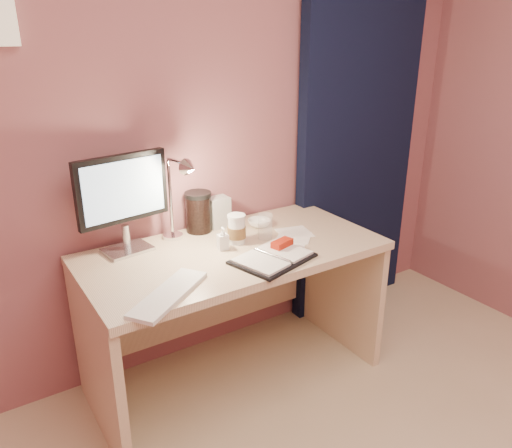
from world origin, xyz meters
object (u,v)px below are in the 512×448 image
product_box (218,212)px  desk_lamp (175,192)px  monitor (122,195)px  planner (273,257)px  keyboard (169,294)px  clear_cup (265,226)px  dark_jar (199,214)px  desk (227,285)px  lotion_bottle (223,238)px  bowl (259,223)px  coffee_cup (237,230)px

product_box → desk_lamp: size_ratio=0.37×
monitor → planner: (0.52, -0.44, -0.26)m
monitor → keyboard: bearing=-99.5°
clear_cup → dark_jar: dark_jar is taller
clear_cup → keyboard: bearing=-156.3°
desk → lotion_bottle: (-0.04, -0.05, 0.28)m
desk → desk_lamp: desk_lamp is taller
planner → lotion_bottle: size_ratio=3.68×
desk → bowl: bearing=21.2°
coffee_cup → product_box: size_ratio=0.90×
monitor → coffee_cup: bearing=-30.0°
clear_cup → dark_jar: (-0.23, 0.26, 0.03)m
product_box → monitor: bearing=-175.7°
clear_cup → product_box: size_ratio=0.78×
lotion_bottle → dark_jar: 0.26m
clear_cup → product_box: (-0.12, 0.26, 0.02)m
coffee_cup → bowl: coffee_cup is taller
planner → product_box: size_ratio=2.47×
desk → planner: 0.37m
monitor → bowl: bearing=-13.9°
coffee_cup → bowl: bearing=30.3°
desk → planner: planner is taller
keyboard → desk_lamp: desk_lamp is taller
dark_jar → monitor: bearing=-173.3°
dark_jar → product_box: size_ratio=1.15×
planner → bowl: 0.41m
planner → lotion_bottle: bearing=105.6°
bowl → desk_lamp: size_ratio=0.28×
planner → keyboard: bearing=170.5°
product_box → lotion_bottle: bearing=-115.7°
lotion_bottle → desk: bearing=50.0°
lotion_bottle → product_box: 0.29m
keyboard → bowl: 0.81m
coffee_cup → desk_lamp: bearing=154.5°
planner → bowl: (0.17, 0.37, 0.01)m
clear_cup → product_box: product_box is taller
dark_jar → product_box: 0.11m
coffee_cup → bowl: size_ratio=1.21×
coffee_cup → desk_lamp: 0.34m
monitor → desk_lamp: 0.24m
keyboard → bowl: bearing=-4.0°
dark_jar → desk_lamp: (-0.17, -0.11, 0.17)m
monitor → product_box: 0.54m
lotion_bottle → product_box: product_box is taller
coffee_cup → dark_jar: bearing=109.7°
coffee_cup → dark_jar: (-0.08, 0.23, 0.02)m
keyboard → planner: (0.53, 0.05, 0.00)m
coffee_cup → clear_cup: coffee_cup is taller
dark_jar → clear_cup: bearing=-48.8°
keyboard → desk_lamp: bearing=25.5°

